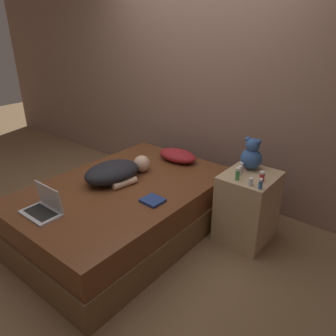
# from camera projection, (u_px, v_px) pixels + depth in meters

# --- Properties ---
(ground_plane) EXTENTS (12.00, 12.00, 0.00)m
(ground_plane) POSITION_uv_depth(u_px,v_px,m) (126.00, 231.00, 3.19)
(ground_plane) COLOR brown
(wall_back) EXTENTS (8.00, 0.06, 2.60)m
(wall_back) POSITION_uv_depth(u_px,v_px,m) (203.00, 78.00, 3.55)
(wall_back) COLOR #846656
(wall_back) RESTS_ON ground_plane
(bed) EXTENTS (1.32, 1.97, 0.50)m
(bed) POSITION_uv_depth(u_px,v_px,m) (125.00, 209.00, 3.09)
(bed) COLOR brown
(bed) RESTS_ON ground_plane
(nightstand) EXTENTS (0.44, 0.50, 0.65)m
(nightstand) POSITION_uv_depth(u_px,v_px,m) (247.00, 207.00, 2.97)
(nightstand) COLOR tan
(nightstand) RESTS_ON ground_plane
(pillow) EXTENTS (0.44, 0.26, 0.12)m
(pillow) POSITION_uv_depth(u_px,v_px,m) (178.00, 155.00, 3.49)
(pillow) COLOR maroon
(pillow) RESTS_ON bed
(person_lying) EXTENTS (0.46, 0.71, 0.18)m
(person_lying) POSITION_uv_depth(u_px,v_px,m) (116.00, 171.00, 3.05)
(person_lying) COLOR black
(person_lying) RESTS_ON bed
(laptop) EXTENTS (0.32, 0.21, 0.22)m
(laptop) POSITION_uv_depth(u_px,v_px,m) (44.00, 207.00, 2.54)
(laptop) COLOR silver
(laptop) RESTS_ON bed
(teddy_bear) EXTENTS (0.19, 0.19, 0.29)m
(teddy_bear) POSITION_uv_depth(u_px,v_px,m) (251.00, 155.00, 2.91)
(teddy_bear) COLOR #335693
(teddy_bear) RESTS_ON nightstand
(bottle_green) EXTENTS (0.04, 0.04, 0.11)m
(bottle_green) POSITION_uv_depth(u_px,v_px,m) (238.00, 174.00, 2.73)
(bottle_green) COLOR #3D8E4C
(bottle_green) RESTS_ON nightstand
(bottle_clear) EXTENTS (0.04, 0.04, 0.06)m
(bottle_clear) POSITION_uv_depth(u_px,v_px,m) (251.00, 182.00, 2.64)
(bottle_clear) COLOR silver
(bottle_clear) RESTS_ON nightstand
(bottle_blue) EXTENTS (0.03, 0.03, 0.09)m
(bottle_blue) POSITION_uv_depth(u_px,v_px,m) (261.00, 184.00, 2.59)
(bottle_blue) COLOR #3866B2
(bottle_blue) RESTS_ON nightstand
(bottle_red) EXTENTS (0.04, 0.04, 0.09)m
(bottle_red) POSITION_uv_depth(u_px,v_px,m) (262.00, 176.00, 2.71)
(bottle_red) COLOR #B72D2D
(bottle_red) RESTS_ON nightstand
(bottle_pink) EXTENTS (0.03, 0.03, 0.09)m
(bottle_pink) POSITION_uv_depth(u_px,v_px,m) (241.00, 168.00, 2.87)
(bottle_pink) COLOR pink
(bottle_pink) RESTS_ON nightstand
(bottle_white) EXTENTS (0.04, 0.04, 0.09)m
(bottle_white) POSITION_uv_depth(u_px,v_px,m) (240.00, 171.00, 2.81)
(bottle_white) COLOR white
(bottle_white) RESTS_ON nightstand
(book) EXTENTS (0.18, 0.17, 0.02)m
(book) POSITION_uv_depth(u_px,v_px,m) (153.00, 200.00, 2.71)
(book) COLOR navy
(book) RESTS_ON bed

